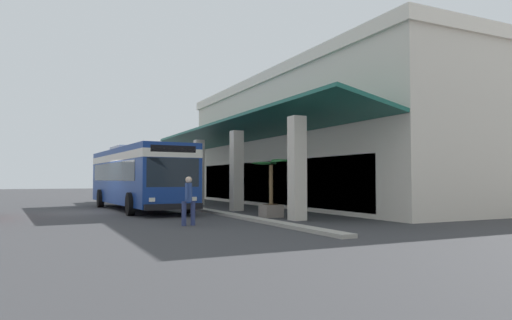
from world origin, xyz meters
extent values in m
plane|color=#38383A|center=(0.00, 8.00, 0.00)|extent=(120.00, 120.00, 0.00)
cube|color=#9E998E|center=(-0.76, 5.07, 0.06)|extent=(28.31, 0.50, 0.12)
cube|color=beige|center=(-0.76, 14.77, 3.63)|extent=(23.59, 10.44, 7.26)
cube|color=silver|center=(-0.76, 14.77, 7.56)|extent=(23.89, 10.74, 0.60)
cube|color=beige|center=(-9.61, 6.62, 2.00)|extent=(0.55, 0.55, 3.99)
cube|color=beige|center=(-3.71, 6.62, 2.00)|extent=(0.55, 0.55, 3.99)
cube|color=beige|center=(2.19, 6.62, 2.00)|extent=(0.55, 0.55, 3.99)
cube|color=beige|center=(8.09, 6.62, 2.00)|extent=(0.55, 0.55, 3.99)
cube|color=#19594C|center=(-0.76, 7.94, 4.34)|extent=(23.59, 3.16, 0.82)
cube|color=#19232D|center=(-0.76, 9.58, 1.40)|extent=(19.82, 0.08, 2.40)
cube|color=navy|center=(-0.66, 2.32, 1.73)|extent=(11.14, 3.26, 2.75)
cube|color=silver|center=(-0.66, 2.32, 2.65)|extent=(11.16, 3.28, 0.36)
cube|color=#19232D|center=(-0.96, 2.30, 1.95)|extent=(9.39, 3.17, 0.90)
cube|color=#19232D|center=(4.80, 2.67, 1.85)|extent=(0.21, 2.24, 1.20)
cube|color=black|center=(4.81, 2.67, 2.82)|extent=(0.19, 1.94, 0.28)
cube|color=black|center=(4.93, 2.68, 0.45)|extent=(0.36, 2.46, 0.24)
cube|color=silver|center=(4.79, 3.56, 0.75)|extent=(0.08, 0.24, 0.16)
cube|color=silver|center=(4.91, 1.78, 0.75)|extent=(0.08, 0.24, 0.16)
cube|color=silver|center=(-2.16, 2.22, 3.22)|extent=(2.51, 1.94, 0.24)
cylinder|color=black|center=(2.88, 3.82, 0.50)|extent=(1.00, 0.30, 1.00)
cylinder|color=black|center=(3.04, 1.28, 0.50)|extent=(1.00, 0.30, 1.00)
cylinder|color=black|center=(-3.82, 3.39, 0.50)|extent=(1.00, 0.30, 1.00)
cylinder|color=black|center=(-3.65, 0.84, 0.50)|extent=(1.00, 0.30, 1.00)
cylinder|color=navy|center=(8.19, 2.44, 0.41)|extent=(0.16, 0.16, 0.82)
cylinder|color=navy|center=(8.25, 2.11, 0.41)|extent=(0.16, 0.16, 0.82)
cube|color=#334C8C|center=(8.22, 2.27, 1.13)|extent=(0.53, 0.37, 0.62)
sphere|color=beige|center=(8.22, 2.27, 1.55)|extent=(0.22, 0.22, 0.22)
cylinder|color=#334C8C|center=(7.96, 2.42, 1.16)|extent=(0.09, 0.09, 0.55)
cylinder|color=#334C8C|center=(8.47, 2.13, 1.16)|extent=(0.09, 0.09, 0.55)
cube|color=gray|center=(6.33, 6.41, 0.26)|extent=(0.79, 0.79, 0.51)
cylinder|color=#332319|center=(6.33, 6.41, 0.52)|extent=(0.67, 0.67, 0.02)
cylinder|color=brown|center=(6.33, 6.41, 1.34)|extent=(0.16, 0.16, 1.64)
ellipsoid|color=#195123|center=(6.81, 6.42, 2.31)|extent=(0.96, 0.23, 0.15)
ellipsoid|color=#195123|center=(6.38, 6.87, 2.36)|extent=(0.32, 0.96, 0.15)
ellipsoid|color=#195123|center=(6.07, 6.66, 2.27)|extent=(0.66, 0.65, 0.18)
ellipsoid|color=#195123|center=(5.92, 6.16, 2.24)|extent=(0.94, 0.68, 0.15)
ellipsoid|color=#195123|center=(6.41, 6.05, 2.21)|extent=(0.36, 0.75, 0.14)
camera|label=1|loc=(23.21, -2.37, 1.56)|focal=32.10mm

